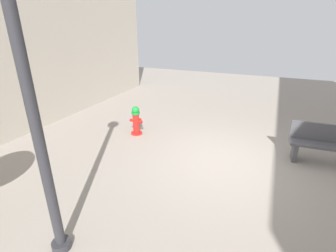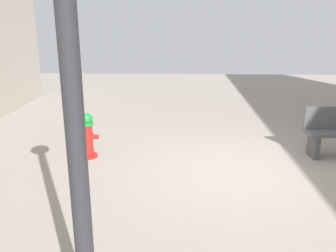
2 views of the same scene
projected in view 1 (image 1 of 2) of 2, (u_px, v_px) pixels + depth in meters
ground_plane at (225, 162)px, 6.08m from camera, size 23.40×23.40×0.00m
fire_hydrant at (136, 120)px, 7.48m from camera, size 0.42×0.40×0.88m
bench_near at (326, 144)px, 5.88m from camera, size 1.63×0.52×0.95m
street_lamp at (23, 68)px, 2.75m from camera, size 0.36×0.36×4.35m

